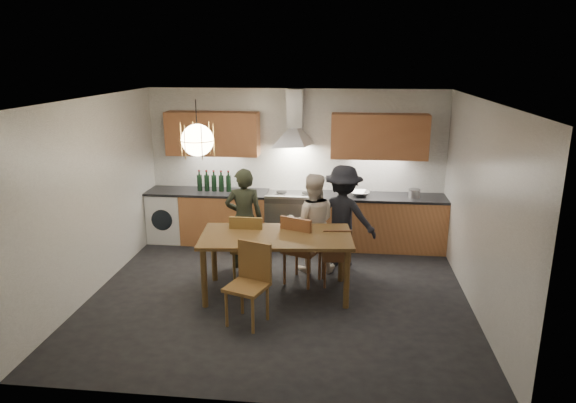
# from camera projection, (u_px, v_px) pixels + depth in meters

# --- Properties ---
(ground) EXTENTS (5.00, 5.00, 0.00)m
(ground) POSITION_uv_depth(u_px,v_px,m) (279.00, 295.00, 6.93)
(ground) COLOR black
(ground) RESTS_ON ground
(room_shell) EXTENTS (5.02, 4.52, 2.61)m
(room_shell) POSITION_uv_depth(u_px,v_px,m) (278.00, 171.00, 6.46)
(room_shell) COLOR white
(room_shell) RESTS_ON ground
(counter_run) EXTENTS (5.00, 0.62, 0.90)m
(counter_run) POSITION_uv_depth(u_px,v_px,m) (295.00, 219.00, 8.67)
(counter_run) COLOR #D68A52
(counter_run) RESTS_ON ground
(range_stove) EXTENTS (0.90, 0.60, 0.92)m
(range_stove) POSITION_uv_depth(u_px,v_px,m) (293.00, 220.00, 8.67)
(range_stove) COLOR silver
(range_stove) RESTS_ON ground
(wall_fixtures) EXTENTS (4.30, 0.54, 1.10)m
(wall_fixtures) POSITION_uv_depth(u_px,v_px,m) (294.00, 134.00, 8.39)
(wall_fixtures) COLOR #BD7648
(wall_fixtures) RESTS_ON ground
(pendant_lamp) EXTENTS (0.43, 0.43, 0.70)m
(pendant_lamp) POSITION_uv_depth(u_px,v_px,m) (197.00, 140.00, 6.37)
(pendant_lamp) COLOR black
(pendant_lamp) RESTS_ON ground
(dining_table) EXTENTS (2.07, 1.18, 0.84)m
(dining_table) POSITION_uv_depth(u_px,v_px,m) (276.00, 242.00, 6.78)
(dining_table) COLOR brown
(dining_table) RESTS_ON ground
(chair_back_left) EXTENTS (0.45, 0.45, 1.00)m
(chair_back_left) POSITION_uv_depth(u_px,v_px,m) (248.00, 244.00, 7.16)
(chair_back_left) COLOR brown
(chair_back_left) RESTS_ON ground
(chair_back_mid) EXTENTS (0.60, 0.60, 1.01)m
(chair_back_mid) POSITION_uv_depth(u_px,v_px,m) (299.00, 246.00, 7.09)
(chair_back_mid) COLOR brown
(chair_back_mid) RESTS_ON ground
(chair_back_right) EXTENTS (0.43, 0.43, 0.85)m
(chair_back_right) POSITION_uv_depth(u_px,v_px,m) (336.00, 253.00, 7.07)
(chair_back_right) COLOR brown
(chair_back_right) RESTS_ON ground
(chair_front) EXTENTS (0.56, 0.56, 0.98)m
(chair_front) POSITION_uv_depth(u_px,v_px,m) (250.00, 277.00, 6.12)
(chair_front) COLOR brown
(chair_front) RESTS_ON ground
(person_left) EXTENTS (0.62, 0.47, 1.54)m
(person_left) POSITION_uv_depth(u_px,v_px,m) (244.00, 219.00, 7.66)
(person_left) COLOR black
(person_left) RESTS_ON ground
(person_mid) EXTENTS (0.78, 0.63, 1.48)m
(person_mid) POSITION_uv_depth(u_px,v_px,m) (312.00, 223.00, 7.56)
(person_mid) COLOR beige
(person_mid) RESTS_ON ground
(person_right) EXTENTS (1.14, 0.86, 1.56)m
(person_right) POSITION_uv_depth(u_px,v_px,m) (343.00, 217.00, 7.71)
(person_right) COLOR black
(person_right) RESTS_ON ground
(mixing_bowl) EXTENTS (0.36, 0.36, 0.08)m
(mixing_bowl) POSITION_uv_depth(u_px,v_px,m) (360.00, 193.00, 8.40)
(mixing_bowl) COLOR silver
(mixing_bowl) RESTS_ON counter_run
(stock_pot) EXTENTS (0.19, 0.19, 0.13)m
(stock_pot) POSITION_uv_depth(u_px,v_px,m) (414.00, 194.00, 8.30)
(stock_pot) COLOR #A7A7AA
(stock_pot) RESTS_ON counter_run
(wine_bottles) EXTENTS (0.59, 0.08, 0.35)m
(wine_bottles) POSITION_uv_depth(u_px,v_px,m) (214.00, 181.00, 8.66)
(wine_bottles) COLOR black
(wine_bottles) RESTS_ON counter_run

